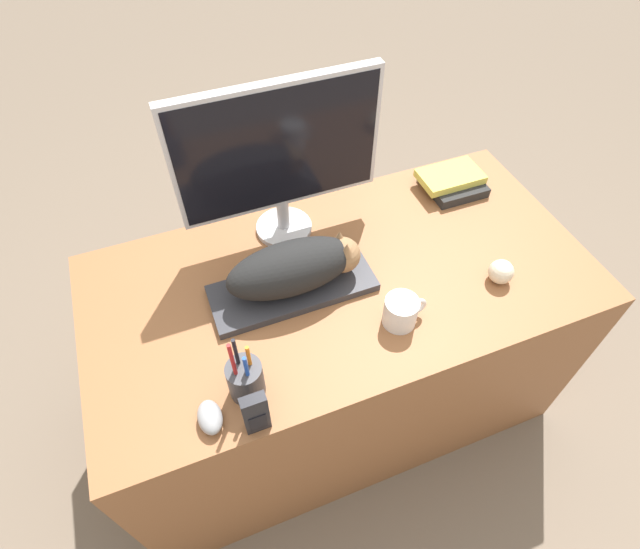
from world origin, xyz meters
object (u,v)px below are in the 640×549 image
cat (298,266)px  computer_mouse (210,417)px  book_stack (452,181)px  phone (256,413)px  monitor (279,154)px  keyboard (293,288)px  baseball (501,272)px  pen_cup (245,379)px  coffee_mug (401,312)px

cat → computer_mouse: 0.43m
computer_mouse → book_stack: book_stack is taller
phone → monitor: bearing=66.0°
cat → book_stack: size_ratio=1.84×
keyboard → phone: (-0.20, -0.34, 0.05)m
cat → baseball: 0.56m
computer_mouse → pen_cup: 0.11m
cat → coffee_mug: bearing=-43.2°
coffee_mug → pen_cup: 0.42m
cat → book_stack: bearing=19.8°
baseball → cat: bearing=162.1°
cat → pen_cup: 0.33m
coffee_mug → baseball: (0.32, 0.02, -0.01)m
cat → coffee_mug: cat is taller
monitor → coffee_mug: size_ratio=4.80×
coffee_mug → cat: bearing=136.8°
keyboard → coffee_mug: 0.30m
cat → coffee_mug: size_ratio=3.16×
computer_mouse → phone: (0.10, -0.05, 0.04)m
book_stack → keyboard: bearing=-160.8°
baseball → coffee_mug: bearing=-175.6°
baseball → book_stack: baseball is taller
keyboard → book_stack: 0.66m
computer_mouse → coffee_mug: size_ratio=0.72×
coffee_mug → phone: size_ratio=0.88×
monitor → computer_mouse: 0.67m
keyboard → pen_cup: pen_cup is taller
keyboard → book_stack: bearing=19.2°
computer_mouse → book_stack: (0.92, 0.50, 0.01)m
monitor → computer_mouse: size_ratio=6.64×
pen_cup → baseball: size_ratio=3.18×
keyboard → baseball: (0.54, -0.17, 0.02)m
cat → pen_cup: (-0.21, -0.24, -0.04)m
computer_mouse → book_stack: bearing=28.7°
cat → phone: 0.40m
phone → book_stack: size_ratio=0.66×
book_stack → phone: bearing=-146.1°
pen_cup → baseball: bearing=5.5°
book_stack → pen_cup: bearing=-150.7°
baseball → phone: size_ratio=0.52×
monitor → phone: bearing=-114.0°
pen_cup → monitor: bearing=62.2°
cat → book_stack: cat is taller
keyboard → monitor: monitor is taller
computer_mouse → pen_cup: pen_cup is taller
cat → monitor: bearing=81.1°
computer_mouse → keyboard: bearing=44.2°
monitor → pen_cup: 0.58m
pen_cup → book_stack: bearing=29.3°
keyboard → cat: bearing=0.0°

